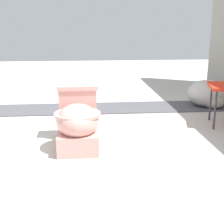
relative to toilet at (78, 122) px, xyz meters
name	(u,v)px	position (x,y,z in m)	size (l,w,h in m)	color
ground_plane	(46,148)	(0.03, -0.29, -0.22)	(14.00, 14.00, 0.00)	#B7B2A8
gravel_strip	(96,108)	(-1.25, 0.21, -0.21)	(0.56, 8.00, 0.01)	#4C4C51
toilet	(78,122)	(0.00, 0.00, 0.00)	(0.63, 0.39, 0.52)	#E09E93
boulder_near	(207,93)	(-1.25, 1.67, -0.05)	(0.52, 0.51, 0.35)	#B7B2AD
boulder_far	(213,100)	(-1.14, 1.71, -0.11)	(0.31, 0.29, 0.23)	#ADA899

